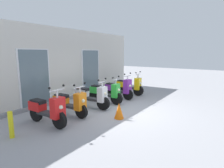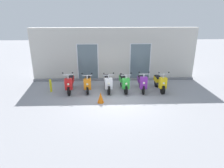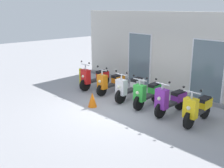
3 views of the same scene
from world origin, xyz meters
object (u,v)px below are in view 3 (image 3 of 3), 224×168
Objects in this scene: scooter_white at (130,88)px; scooter_orange at (111,82)px; scooter_green at (148,93)px; curb_bollard at (81,76)px; traffic_cone at (92,100)px; scooter_yellow at (198,109)px; scooter_purple at (170,100)px; scooter_red at (95,78)px.

scooter_orange is at bearing 178.85° from scooter_white.
curb_bollard is at bearing 179.91° from scooter_green.
scooter_green is at bearing 49.95° from traffic_cone.
scooter_yellow is at bearing -1.73° from scooter_green.
scooter_white is 1.04× the size of scooter_purple.
scooter_red is 0.99× the size of scooter_green.
curb_bollard is (-4.98, 0.06, -0.14)m from scooter_purple.
scooter_red reaches higher than scooter_green.
scooter_white is (1.09, -0.02, 0.02)m from scooter_orange.
scooter_green is 1.96m from traffic_cone.
curb_bollard is (-3.99, 0.01, -0.12)m from scooter_green.
scooter_purple is 2.68m from traffic_cone.
scooter_purple is at bearing -0.41° from scooter_red.
scooter_orange is 1.09m from scooter_white.
scooter_orange is (0.96, 0.06, -0.01)m from scooter_red.
scooter_green is 0.99m from scooter_purple.
scooter_green is (1.98, -0.04, 0.01)m from scooter_orange.
scooter_green reaches higher than curb_bollard.
scooter_red reaches higher than scooter_orange.
scooter_orange is at bearing 178.25° from scooter_purple.
curb_bollard reaches higher than traffic_cone.
scooter_red is 2.24m from traffic_cone.
scooter_red is at bearing 179.59° from scooter_yellow.
scooter_purple is (3.93, -0.03, 0.02)m from scooter_red.
scooter_purple is at bearing -3.03° from scooter_green.
scooter_yellow is at bearing -1.52° from scooter_white.
scooter_yellow is 5.97m from curb_bollard.
scooter_yellow is (2.87, -0.08, -0.01)m from scooter_white.
scooter_red is 0.98× the size of scooter_white.
scooter_red is 4.92m from scooter_yellow.
scooter_purple is (1.88, -0.07, 0.01)m from scooter_white.
scooter_orange is 2.02m from curb_bollard.
scooter_green is at bearing 176.97° from scooter_purple.
scooter_white reaches higher than traffic_cone.
scooter_red is 1.06m from curb_bollard.
curb_bollard is (-3.10, -0.01, -0.13)m from scooter_white.
scooter_purple is at bearing 179.57° from scooter_yellow.
scooter_orange is 2.17× the size of curb_bollard.
scooter_purple is 0.99m from scooter_yellow.
curb_bollard is at bearing -179.81° from scooter_white.
scooter_green reaches higher than traffic_cone.
scooter_red is 2.94m from scooter_green.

